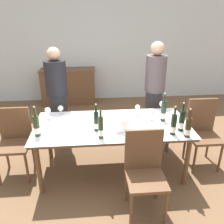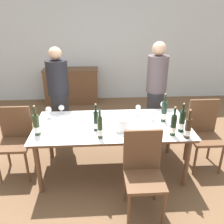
{
  "view_description": "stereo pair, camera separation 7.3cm",
  "coord_description": "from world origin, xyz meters",
  "px_view_note": "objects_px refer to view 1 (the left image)",
  "views": [
    {
      "loc": [
        -0.25,
        -2.8,
        2.14
      ],
      "look_at": [
        0.0,
        0.0,
        0.91
      ],
      "focal_mm": 38.0,
      "sensor_mm": 36.0,
      "label": 1
    },
    {
      "loc": [
        -0.18,
        -2.81,
        2.14
      ],
      "look_at": [
        0.0,
        0.0,
        0.91
      ],
      "focal_mm": 38.0,
      "sensor_mm": 36.0,
      "label": 2
    }
  ],
  "objects_px": {
    "person_host": "(58,100)",
    "wine_bottle_4": "(174,125)",
    "wine_bottle_5": "(163,112)",
    "chair_near_front": "(145,167)",
    "wine_glass_2": "(152,113)",
    "chair_right_end": "(202,129)",
    "dining_table": "(112,128)",
    "person_guest_left": "(154,93)",
    "wine_glass_4": "(61,108)",
    "wine_bottle_1": "(37,126)",
    "wine_bottle_6": "(101,128)",
    "sideboard_cabinet": "(69,86)",
    "wine_glass_1": "(162,104)",
    "wine_glass_0": "(138,108)",
    "wine_bottle_0": "(182,121)",
    "wine_bottle_3": "(96,122)",
    "ice_bucket": "(123,123)",
    "chair_left_end": "(14,138)",
    "wine_glass_3": "(48,111)",
    "wine_bottle_2": "(188,128)"
  },
  "relations": [
    {
      "from": "wine_glass_2",
      "to": "wine_glass_3",
      "type": "height_order",
      "value": "wine_glass_3"
    },
    {
      "from": "wine_glass_4",
      "to": "person_guest_left",
      "type": "height_order",
      "value": "person_guest_left"
    },
    {
      "from": "person_host",
      "to": "wine_bottle_4",
      "type": "bearing_deg",
      "value": -36.15
    },
    {
      "from": "wine_bottle_4",
      "to": "person_guest_left",
      "type": "height_order",
      "value": "person_guest_left"
    },
    {
      "from": "sideboard_cabinet",
      "to": "chair_near_front",
      "type": "distance_m",
      "value": 3.62
    },
    {
      "from": "person_guest_left",
      "to": "sideboard_cabinet",
      "type": "bearing_deg",
      "value": 130.01
    },
    {
      "from": "wine_bottle_0",
      "to": "person_guest_left",
      "type": "distance_m",
      "value": 1.1
    },
    {
      "from": "wine_glass_0",
      "to": "chair_left_end",
      "type": "bearing_deg",
      "value": -173.08
    },
    {
      "from": "wine_bottle_3",
      "to": "person_guest_left",
      "type": "bearing_deg",
      "value": 45.44
    },
    {
      "from": "wine_bottle_0",
      "to": "ice_bucket",
      "type": "bearing_deg",
      "value": 172.93
    },
    {
      "from": "wine_bottle_2",
      "to": "wine_bottle_5",
      "type": "relative_size",
      "value": 0.91
    },
    {
      "from": "wine_glass_2",
      "to": "chair_near_front",
      "type": "distance_m",
      "value": 0.89
    },
    {
      "from": "dining_table",
      "to": "wine_bottle_1",
      "type": "height_order",
      "value": "wine_bottle_1"
    },
    {
      "from": "wine_bottle_4",
      "to": "wine_glass_1",
      "type": "distance_m",
      "value": 0.7
    },
    {
      "from": "wine_bottle_4",
      "to": "wine_glass_0",
      "type": "relative_size",
      "value": 2.46
    },
    {
      "from": "wine_bottle_6",
      "to": "person_guest_left",
      "type": "bearing_deg",
      "value": 51.75
    },
    {
      "from": "wine_bottle_3",
      "to": "person_host",
      "type": "xyz_separation_m",
      "value": [
        -0.58,
        0.93,
        -0.04
      ]
    },
    {
      "from": "wine_bottle_5",
      "to": "chair_near_front",
      "type": "height_order",
      "value": "wine_bottle_5"
    },
    {
      "from": "wine_bottle_0",
      "to": "wine_glass_4",
      "type": "distance_m",
      "value": 1.68
    },
    {
      "from": "dining_table",
      "to": "wine_bottle_5",
      "type": "height_order",
      "value": "wine_bottle_5"
    },
    {
      "from": "wine_glass_1",
      "to": "chair_left_end",
      "type": "bearing_deg",
      "value": -172.21
    },
    {
      "from": "ice_bucket",
      "to": "wine_glass_1",
      "type": "relative_size",
      "value": 1.38
    },
    {
      "from": "wine_bottle_0",
      "to": "person_guest_left",
      "type": "height_order",
      "value": "person_guest_left"
    },
    {
      "from": "wine_bottle_0",
      "to": "wine_glass_3",
      "type": "bearing_deg",
      "value": 163.33
    },
    {
      "from": "chair_left_end",
      "to": "person_host",
      "type": "relative_size",
      "value": 0.57
    },
    {
      "from": "wine_bottle_4",
      "to": "wine_glass_4",
      "type": "distance_m",
      "value": 1.59
    },
    {
      "from": "ice_bucket",
      "to": "person_host",
      "type": "xyz_separation_m",
      "value": [
        -0.91,
        0.93,
        -0.0
      ]
    },
    {
      "from": "wine_glass_4",
      "to": "chair_right_end",
      "type": "relative_size",
      "value": 0.14
    },
    {
      "from": "person_host",
      "to": "wine_glass_0",
      "type": "bearing_deg",
      "value": -22.11
    },
    {
      "from": "wine_bottle_6",
      "to": "wine_glass_3",
      "type": "bearing_deg",
      "value": 139.0
    },
    {
      "from": "wine_bottle_3",
      "to": "chair_right_end",
      "type": "relative_size",
      "value": 0.37
    },
    {
      "from": "wine_bottle_5",
      "to": "chair_near_front",
      "type": "bearing_deg",
      "value": -117.96
    },
    {
      "from": "sideboard_cabinet",
      "to": "wine_glass_2",
      "type": "xyz_separation_m",
      "value": [
        1.36,
        -2.65,
        0.41
      ]
    },
    {
      "from": "wine_glass_2",
      "to": "chair_right_end",
      "type": "distance_m",
      "value": 0.8
    },
    {
      "from": "wine_bottle_5",
      "to": "person_host",
      "type": "bearing_deg",
      "value": 154.33
    },
    {
      "from": "wine_glass_3",
      "to": "wine_bottle_2",
      "type": "bearing_deg",
      "value": -21.22
    },
    {
      "from": "wine_bottle_4",
      "to": "wine_glass_2",
      "type": "xyz_separation_m",
      "value": [
        -0.16,
        0.42,
        -0.02
      ]
    },
    {
      "from": "wine_bottle_3",
      "to": "wine_bottle_6",
      "type": "relative_size",
      "value": 1.0
    },
    {
      "from": "ice_bucket",
      "to": "wine_glass_4",
      "type": "height_order",
      "value": "ice_bucket"
    },
    {
      "from": "dining_table",
      "to": "chair_right_end",
      "type": "height_order",
      "value": "chair_right_end"
    },
    {
      "from": "wine_bottle_0",
      "to": "wine_glass_1",
      "type": "bearing_deg",
      "value": 96.24
    },
    {
      "from": "wine_bottle_6",
      "to": "wine_glass_1",
      "type": "xyz_separation_m",
      "value": [
        0.94,
        0.71,
        -0.02
      ]
    },
    {
      "from": "wine_bottle_3",
      "to": "wine_glass_1",
      "type": "xyz_separation_m",
      "value": [
        0.99,
        0.52,
        -0.01
      ]
    },
    {
      "from": "sideboard_cabinet",
      "to": "chair_right_end",
      "type": "xyz_separation_m",
      "value": [
        2.12,
        -2.65,
        0.14
      ]
    },
    {
      "from": "dining_table",
      "to": "person_guest_left",
      "type": "bearing_deg",
      "value": 47.52
    },
    {
      "from": "wine_glass_2",
      "to": "person_guest_left",
      "type": "distance_m",
      "value": 0.79
    },
    {
      "from": "wine_bottle_3",
      "to": "wine_glass_0",
      "type": "height_order",
      "value": "wine_bottle_3"
    },
    {
      "from": "wine_bottle_5",
      "to": "chair_left_end",
      "type": "height_order",
      "value": "wine_bottle_5"
    },
    {
      "from": "wine_bottle_1",
      "to": "wine_bottle_6",
      "type": "height_order",
      "value": "wine_bottle_1"
    },
    {
      "from": "dining_table",
      "to": "wine_glass_1",
      "type": "distance_m",
      "value": 0.88
    }
  ]
}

